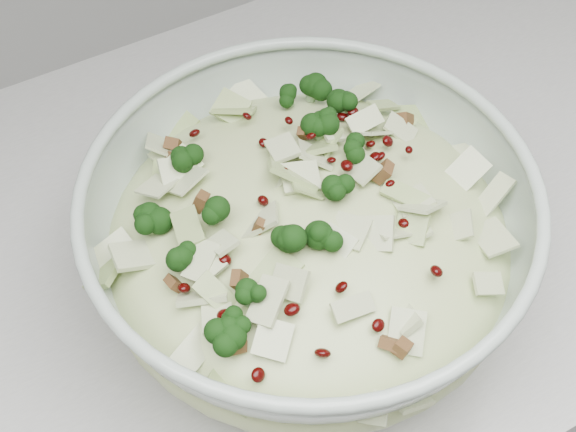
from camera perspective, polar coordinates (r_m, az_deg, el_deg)
name	(u,v)px	position (r m, az deg, el deg)	size (l,w,h in m)	color
mixing_bowl	(308,243)	(0.62, 1.44, -1.91)	(0.40, 0.40, 0.14)	#A2B3A6
salad	(309,225)	(0.60, 1.48, -0.66)	(0.37, 0.37, 0.14)	#B4C083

